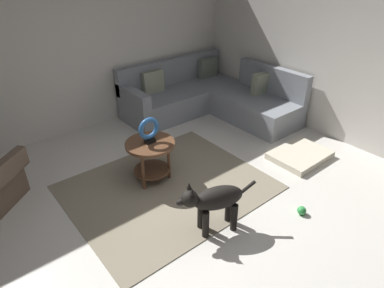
# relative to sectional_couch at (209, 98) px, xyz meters

# --- Properties ---
(ground_plane) EXTENTS (6.00, 6.00, 0.10)m
(ground_plane) POSITION_rel_sectional_couch_xyz_m (-1.99, -2.01, -0.34)
(ground_plane) COLOR silver
(wall_back) EXTENTS (6.00, 0.12, 2.70)m
(wall_back) POSITION_rel_sectional_couch_xyz_m (-1.99, 0.93, 1.06)
(wall_back) COLOR silver
(wall_back) RESTS_ON ground_plane
(wall_right) EXTENTS (0.12, 6.00, 2.70)m
(wall_right) POSITION_rel_sectional_couch_xyz_m (0.95, -2.01, 1.06)
(wall_right) COLOR silver
(wall_right) RESTS_ON ground_plane
(area_rug) EXTENTS (2.30, 1.90, 0.01)m
(area_rug) POSITION_rel_sectional_couch_xyz_m (-1.84, -1.31, -0.29)
(area_rug) COLOR gray
(area_rug) RESTS_ON ground_plane
(sectional_couch) EXTENTS (2.20, 2.25, 0.88)m
(sectional_couch) POSITION_rel_sectional_couch_xyz_m (0.00, 0.00, 0.00)
(sectional_couch) COLOR gray
(sectional_couch) RESTS_ON ground_plane
(side_table) EXTENTS (0.60, 0.60, 0.54)m
(side_table) POSITION_rel_sectional_couch_xyz_m (-1.90, -1.05, 0.12)
(side_table) COLOR brown
(side_table) RESTS_ON ground_plane
(torus_sculpture) EXTENTS (0.28, 0.08, 0.33)m
(torus_sculpture) POSITION_rel_sectional_couch_xyz_m (-1.90, -1.05, 0.42)
(torus_sculpture) COLOR black
(torus_sculpture) RESTS_ON side_table
(dog_bed_mat) EXTENTS (0.80, 0.60, 0.09)m
(dog_bed_mat) POSITION_rel_sectional_couch_xyz_m (-0.01, -1.93, -0.25)
(dog_bed_mat) COLOR beige
(dog_bed_mat) RESTS_ON ground_plane
(dog) EXTENTS (0.81, 0.38, 0.63)m
(dog) POSITION_rel_sectional_couch_xyz_m (-1.90, -2.19, 0.09)
(dog) COLOR black
(dog) RESTS_ON ground_plane
(dog_toy_ball) EXTENTS (0.10, 0.10, 0.10)m
(dog_toy_ball) POSITION_rel_sectional_couch_xyz_m (-0.99, -2.64, -0.24)
(dog_toy_ball) COLOR green
(dog_toy_ball) RESTS_ON ground_plane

